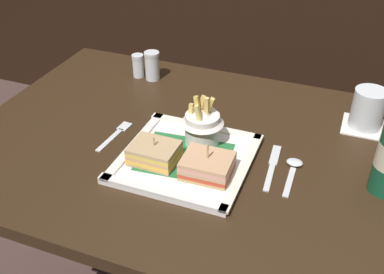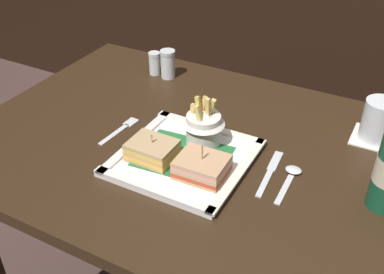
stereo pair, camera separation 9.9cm
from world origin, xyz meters
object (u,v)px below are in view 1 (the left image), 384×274
fries_cup (202,123)px  fork (116,134)px  sandwich_half_left (154,153)px  water_glass (367,111)px  spoon (294,167)px  knife (273,165)px  dining_table (196,190)px  pepper_shaker (152,67)px  square_plate (187,159)px  salt_shaker (138,67)px  sandwich_half_right (207,166)px

fries_cup → fork: (-0.21, -0.03, -0.06)m
sandwich_half_left → fries_cup: bearing=55.2°
water_glass → spoon: bearing=-119.9°
fries_cup → knife: (0.17, -0.01, -0.06)m
fork → knife: (0.37, 0.02, 0.00)m
dining_table → fries_cup: fries_cup is taller
fries_cup → water_glass: fries_cup is taller
fries_cup → spoon: (0.21, -0.01, -0.06)m
spoon → pepper_shaker: bearing=149.3°
knife → spoon: size_ratio=1.26×
square_plate → sandwich_half_left: (-0.06, -0.04, 0.02)m
salt_shaker → knife: bearing=-31.1°
dining_table → pepper_shaker: (-0.23, 0.26, 0.18)m
square_plate → salt_shaker: (-0.28, 0.33, 0.02)m
pepper_shaker → sandwich_half_left: bearing=-64.1°
dining_table → fries_cup: bearing=-25.7°
sandwich_half_right → salt_shaker: 0.50m
water_glass → salt_shaker: bearing=175.6°
spoon → sandwich_half_right: bearing=-149.8°
spoon → fries_cup: bearing=178.0°
sandwich_half_left → pepper_shaker: size_ratio=1.20×
sandwich_half_right → water_glass: size_ratio=1.07×
sandwich_half_left → fries_cup: (0.07, 0.10, 0.03)m
pepper_shaker → fries_cup: bearing=-46.8°
salt_shaker → dining_table: bearing=-42.7°
fork → spoon: (0.41, 0.02, 0.00)m
square_plate → pepper_shaker: size_ratio=3.31×
fries_cup → pepper_shaker: (-0.25, 0.26, -0.03)m
sandwich_half_left → pepper_shaker: (-0.18, 0.36, 0.01)m
fries_cup → sandwich_half_right: bearing=-64.6°
sandwich_half_left → fork: size_ratio=0.74×
spoon → pepper_shaker: pepper_shaker is taller
fork → pepper_shaker: 0.30m
salt_shaker → sandwich_half_right: bearing=-46.9°
sandwich_half_right → pepper_shaker: (-0.30, 0.36, 0.01)m
square_plate → sandwich_half_right: 0.07m
knife → spoon: spoon is taller
sandwich_half_left → sandwich_half_right: sandwich_half_right is taller
sandwich_half_right → sandwich_half_left: bearing=-180.0°
fork → salt_shaker: (-0.09, 0.29, 0.03)m
fries_cup → spoon: size_ratio=0.93×
fries_cup → salt_shaker: size_ratio=1.80×
dining_table → fork: 0.24m
square_plate → fork: square_plate is taller
sandwich_half_left → salt_shaker: size_ratio=1.48×
fries_cup → sandwich_half_left: bearing=-124.8°
spoon → salt_shaker: bearing=151.7°
sandwich_half_right → fries_cup: (-0.05, 0.10, 0.03)m
sandwich_half_left → water_glass: (0.41, 0.32, 0.01)m
fork → fries_cup: bearing=7.9°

